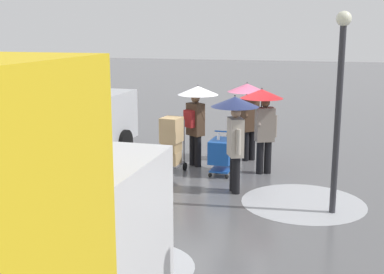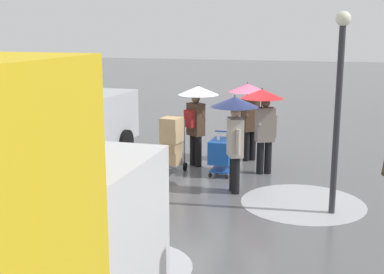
{
  "view_description": "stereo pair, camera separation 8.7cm",
  "coord_description": "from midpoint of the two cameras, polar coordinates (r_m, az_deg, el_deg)",
  "views": [
    {
      "loc": [
        -2.66,
        11.81,
        3.56
      ],
      "look_at": [
        0.42,
        0.55,
        1.05
      ],
      "focal_mm": 47.72,
      "sensor_mm": 36.0,
      "label": 1
    },
    {
      "loc": [
        -2.74,
        11.79,
        3.56
      ],
      "look_at": [
        0.42,
        0.55,
        1.05
      ],
      "focal_mm": 47.72,
      "sensor_mm": 36.0,
      "label": 2
    }
  ],
  "objects": [
    {
      "name": "slush_patch_mid_street",
      "position": [
        13.11,
        -8.89,
        -3.75
      ],
      "size": [
        2.96,
        2.96,
        0.01
      ],
      "primitive_type": "cylinder",
      "color": "#ADAFB5",
      "rests_on": "ground"
    },
    {
      "name": "pedestrian_far_side",
      "position": [
        13.73,
        6.11,
        3.8
      ],
      "size": [
        1.04,
        1.04,
        2.15
      ],
      "color": "black",
      "rests_on": "ground"
    },
    {
      "name": "cargo_van_parked_right",
      "position": [
        13.39,
        -15.17,
        1.47
      ],
      "size": [
        2.4,
        5.43,
        2.6
      ],
      "color": "#B7BABF",
      "rests_on": "ground"
    },
    {
      "name": "hand_dolly_boxes",
      "position": [
        12.64,
        -2.48,
        -0.42
      ],
      "size": [
        0.56,
        0.74,
        1.4
      ],
      "color": "#515156",
      "rests_on": "ground"
    },
    {
      "name": "pedestrian_black_side",
      "position": [
        13.07,
        0.31,
        3.38
      ],
      "size": [
        1.04,
        1.04,
        2.15
      ],
      "color": "black",
      "rests_on": "ground"
    },
    {
      "name": "slush_patch_under_van",
      "position": [
        10.91,
        12.09,
        -7.18
      ],
      "size": [
        2.56,
        2.56,
        0.01
      ],
      "primitive_type": "cylinder",
      "color": "#ADAFB5",
      "rests_on": "ground"
    },
    {
      "name": "slush_patch_far_side",
      "position": [
        8.04,
        -6.72,
        -14.22
      ],
      "size": [
        1.83,
        1.83,
        0.01
      ],
      "primitive_type": "cylinder",
      "color": "silver",
      "rests_on": "ground"
    },
    {
      "name": "shopping_cart_vendor",
      "position": [
        12.53,
        3.13,
        -1.7
      ],
      "size": [
        0.58,
        0.84,
        1.04
      ],
      "color": "#1951B2",
      "rests_on": "ground"
    },
    {
      "name": "ground_plane",
      "position": [
        12.62,
        2.29,
        -4.26
      ],
      "size": [
        90.0,
        90.0,
        0.0
      ],
      "primitive_type": "plane",
      "color": "#5B5B5E"
    },
    {
      "name": "pedestrian_pink_side",
      "position": [
        12.53,
        7.74,
        2.88
      ],
      "size": [
        1.04,
        1.04,
        2.15
      ],
      "color": "black",
      "rests_on": "ground"
    },
    {
      "name": "street_lamp",
      "position": [
        9.94,
        15.9,
        4.8
      ],
      "size": [
        0.28,
        0.28,
        3.86
      ],
      "color": "#2D2D33",
      "rests_on": "ground"
    },
    {
      "name": "pedestrian_white_side",
      "position": [
        11.05,
        4.62,
        1.79
      ],
      "size": [
        1.04,
        1.04,
        2.15
      ],
      "color": "black",
      "rests_on": "ground"
    }
  ]
}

